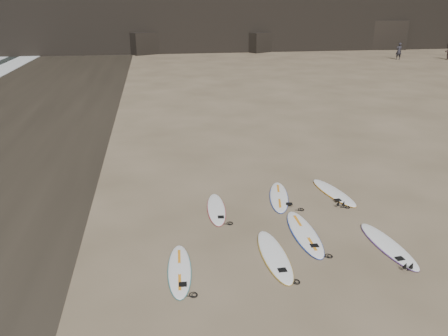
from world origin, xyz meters
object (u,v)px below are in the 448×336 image
(person_a, at_px, (399,51))
(person_b, at_px, (448,51))
(surfboard_0, at_px, (179,270))
(surfboard_6, at_px, (279,196))
(surfboard_1, at_px, (274,255))
(surfboard_3, at_px, (388,245))
(surfboard_5, at_px, (216,209))
(surfboard_2, at_px, (304,233))
(surfboard_7, at_px, (334,192))

(person_a, height_order, person_b, person_a)
(surfboard_0, xyz_separation_m, surfboard_6, (3.51, 3.65, 0.00))
(surfboard_1, xyz_separation_m, surfboard_3, (3.09, -0.00, -0.00))
(surfboard_3, height_order, surfboard_5, surfboard_3)
(surfboard_0, relative_size, surfboard_2, 0.85)
(surfboard_2, bearing_deg, person_a, 58.31)
(surfboard_3, distance_m, person_a, 40.93)
(surfboard_0, relative_size, surfboard_5, 1.02)
(surfboard_3, height_order, person_a, person_a)
(surfboard_6, relative_size, surfboard_7, 0.99)
(surfboard_5, xyz_separation_m, surfboard_7, (4.08, 0.59, 0.00))
(surfboard_2, height_order, person_b, person_b)
(surfboard_5, xyz_separation_m, surfboard_6, (2.16, 0.56, 0.00))
(surfboard_1, relative_size, surfboard_5, 1.14)
(surfboard_2, height_order, surfboard_5, surfboard_2)
(surfboard_6, bearing_deg, surfboard_1, -94.39)
(surfboard_0, height_order, surfboard_1, surfboard_1)
(surfboard_2, bearing_deg, surfboard_7, 54.14)
(surfboard_6, bearing_deg, surfboard_3, -46.18)
(surfboard_5, distance_m, person_b, 43.63)
(person_a, bearing_deg, person_b, 176.66)
(surfboard_5, distance_m, person_a, 40.85)
(surfboard_1, relative_size, person_b, 1.52)
(surfboard_2, height_order, surfboard_3, surfboard_2)
(surfboard_0, xyz_separation_m, surfboard_3, (5.51, 0.24, 0.00))
(surfboard_2, height_order, surfboard_6, surfboard_2)
(surfboard_0, height_order, surfboard_3, surfboard_3)
(surfboard_3, bearing_deg, surfboard_5, 140.52)
(surfboard_2, bearing_deg, surfboard_5, 140.70)
(surfboard_2, distance_m, surfboard_5, 2.90)
(surfboard_5, bearing_deg, surfboard_2, -36.29)
(surfboard_1, height_order, person_a, person_a)
(surfboard_0, height_order, surfboard_2, surfboard_2)
(surfboard_5, distance_m, surfboard_6, 2.23)
(surfboard_1, height_order, surfboard_2, surfboard_2)
(surfboard_3, distance_m, surfboard_6, 3.95)
(surfboard_2, relative_size, surfboard_6, 1.11)
(surfboard_0, distance_m, surfboard_1, 2.43)
(surfboard_0, distance_m, surfboard_2, 3.74)
(surfboard_5, bearing_deg, surfboard_1, -64.97)
(surfboard_1, bearing_deg, surfboard_5, 110.57)
(surfboard_0, relative_size, surfboard_3, 0.91)
(surfboard_2, xyz_separation_m, surfboard_3, (1.97, -0.97, -0.00))
(surfboard_6, xyz_separation_m, surfboard_7, (1.91, 0.03, 0.00))
(surfboard_1, relative_size, surfboard_6, 1.06)
(surfboard_3, xyz_separation_m, person_b, (25.66, 34.68, 0.79))
(surfboard_5, relative_size, surfboard_7, 0.92)
(surfboard_1, bearing_deg, surfboard_2, 40.40)
(surfboard_3, xyz_separation_m, surfboard_7, (-0.09, 3.44, -0.00))
(surfboard_2, xyz_separation_m, surfboard_7, (1.88, 2.48, -0.00))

